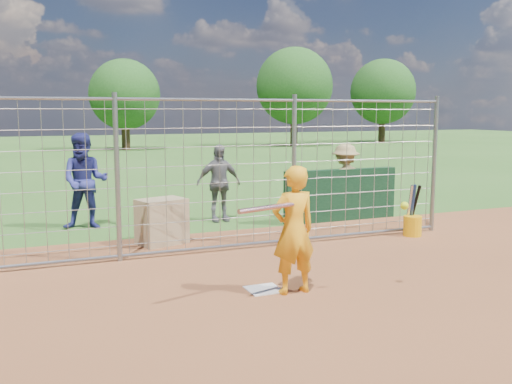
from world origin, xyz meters
name	(u,v)px	position (x,y,z in m)	size (l,w,h in m)	color
ground	(258,286)	(0.00, 0.00, 0.00)	(100.00, 100.00, 0.00)	#2D591E
infield_dirt	(392,384)	(0.00, -3.00, 0.01)	(18.00, 18.00, 0.00)	brown
home_plate	(264,290)	(0.00, -0.20, 0.01)	(0.43, 0.43, 0.02)	silver
dugout_wall	(341,195)	(3.40, 3.60, 0.55)	(2.60, 0.20, 1.10)	#11381E
batter	(294,230)	(0.30, -0.44, 0.82)	(0.60, 0.39, 1.65)	#FFA516
bystander_a	(85,181)	(-1.71, 4.77, 0.95)	(0.92, 0.72, 1.90)	navy
bystander_b	(219,183)	(0.97, 4.51, 0.82)	(0.96, 0.40, 1.63)	#5E5F63
bystander_c	(345,182)	(3.57, 3.72, 0.81)	(1.05, 0.60, 1.63)	#978352
equipment_bin	(162,222)	(-0.62, 2.90, 0.40)	(0.80, 0.55, 0.80)	tan
equipment_in_play	(302,207)	(0.28, -0.72, 1.17)	(2.22, 0.52, 0.12)	silver
bucket_with_bats	(412,223)	(3.86, 1.76, 0.25)	(0.34, 0.37, 0.97)	#EEA80C
backstop_fence	(211,177)	(0.00, 2.00, 1.26)	(9.08, 0.08, 2.60)	gray
tree_line	(126,88)	(3.13, 28.13, 3.71)	(44.66, 6.72, 6.48)	#3F2B19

